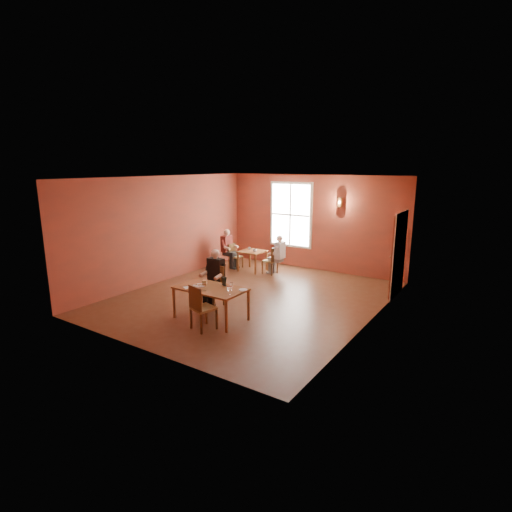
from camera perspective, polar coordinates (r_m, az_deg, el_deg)
The scene contains 28 objects.
ground at distance 10.19m, azimuth -0.62°, elevation -5.98°, with size 6.00×7.00×0.01m, color brown.
wall_back at distance 12.81m, azimuth 8.20°, elevation 4.73°, with size 6.00×0.04×3.00m, color brown.
wall_front at distance 7.25m, azimuth -16.37°, elevation -2.01°, with size 6.00×0.04×3.00m, color brown.
wall_left at distance 11.73m, azimuth -12.90°, elevation 3.78°, with size 0.04×7.00×3.00m, color brown.
wall_right at distance 8.52m, azimuth 16.30°, elevation 0.20°, with size 0.04×7.00×3.00m, color brown.
ceiling at distance 9.64m, azimuth -0.67°, elevation 11.14°, with size 6.00×7.00×0.04m, color white.
window at distance 13.10m, azimuth 4.96°, elevation 5.88°, with size 1.36×0.10×1.96m, color white.
door at distance 10.80m, azimuth 19.52°, elevation 0.15°, with size 0.12×1.04×2.10m, color maroon.
wall_sconce at distance 12.28m, azimuth 11.92°, elevation 7.52°, with size 0.16×0.16×0.28m, color brown.
main_table at distance 8.78m, azimuth -6.46°, elevation -6.74°, with size 1.53×0.86×0.72m, color brown, non-canonical shape.
chair_diner_main at distance 9.52m, azimuth -6.29°, elevation -4.38°, with size 0.42×0.42×0.96m, color #592D13, non-canonical shape.
diner_main at distance 9.45m, azimuth -6.43°, elevation -3.48°, with size 0.52×0.52×1.29m, color #2F2218, non-canonical shape.
chair_empty at distance 8.25m, azimuth -7.53°, elevation -7.25°, with size 0.42×0.42×0.95m, color #523113, non-canonical shape.
plate_food at distance 8.82m, azimuth -8.12°, elevation -4.14°, with size 0.27×0.27×0.03m, color silver.
sandwich at distance 8.80m, azimuth -7.34°, elevation -3.91°, with size 0.09×0.08×0.11m, color tan.
goblet_a at distance 8.45m, azimuth -3.55°, elevation -4.29°, with size 0.07×0.07×0.17m, color white, non-canonical shape.
goblet_b at distance 8.17m, azimuth -3.86°, elevation -4.88°, with size 0.07×0.07×0.19m, color white, non-canonical shape.
menu_stand at distance 8.74m, azimuth -4.58°, elevation -3.63°, with size 0.12×0.06×0.20m, color black.
knife at distance 8.51m, azimuth -7.62°, elevation -4.87°, with size 0.20×0.02×0.00m, color silver.
napkin at distance 8.75m, azimuth -9.68°, elevation -4.44°, with size 0.18×0.18×0.01m, color white.
side_plate at distance 8.45m, azimuth -1.86°, elevation -4.85°, with size 0.18×0.18×0.01m, color silver.
second_table at distance 12.64m, azimuth -0.51°, elevation -0.69°, with size 0.73×0.73×0.64m, color brown, non-canonical shape.
chair_diner_white at distance 12.27m, azimuth 2.01°, elevation -0.61°, with size 0.38×0.38×0.85m, color #522C15, non-canonical shape.
diner_white at distance 12.22m, azimuth 2.13°, elevation 0.11°, with size 0.47×0.47×1.18m, color white, non-canonical shape.
chair_diner_maroon at distance 12.99m, azimuth -2.89°, elevation -0.01°, with size 0.35×0.35×0.79m, color brown, non-canonical shape.
diner_maroon at distance 12.96m, azimuth -3.01°, elevation 0.94°, with size 0.49×0.49×1.22m, color maroon, non-canonical shape.
cup_a at distance 12.38m, azimuth -0.17°, elevation 0.77°, with size 0.12×0.12×0.09m, color white.
cup_b at distance 12.75m, azimuth -0.94°, elevation 1.10°, with size 0.09×0.09×0.08m, color silver.
Camera 1 is at (5.41, -7.97, 3.31)m, focal length 28.00 mm.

